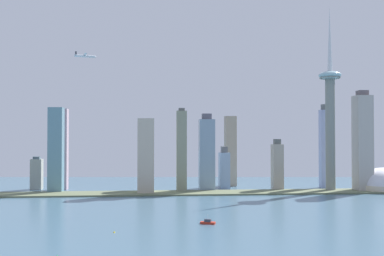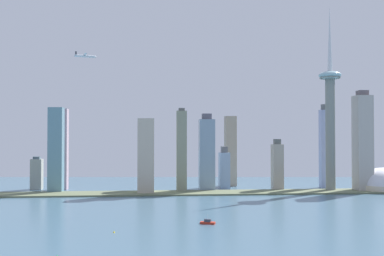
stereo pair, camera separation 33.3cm
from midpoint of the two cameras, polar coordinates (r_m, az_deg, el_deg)
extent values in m
cube|color=#636C4E|center=(708.64, -3.79, -8.22)|extent=(832.90, 56.68, 2.42)
cylinder|color=gray|center=(774.26, 17.07, -0.60)|extent=(15.53, 15.53, 190.45)
ellipsoid|color=#99C1CC|center=(781.04, 17.03, 6.40)|extent=(36.83, 36.83, 12.55)
torus|color=gray|center=(780.48, 17.03, 6.08)|extent=(33.81, 33.81, 2.51)
cone|color=silver|center=(791.33, 17.00, 10.76)|extent=(7.77, 7.77, 108.80)
cylinder|color=beige|center=(809.66, 23.07, -6.95)|extent=(84.62, 84.62, 10.71)
ellipsoid|color=silver|center=(809.14, 23.07, -6.57)|extent=(80.39, 80.39, 55.17)
cube|color=#7E96AC|center=(745.46, 1.86, -3.43)|extent=(25.38, 22.73, 117.66)
cube|color=#595561|center=(745.73, 1.86, 1.46)|extent=(15.23, 13.64, 9.45)
cube|color=#ABA294|center=(767.07, 10.71, -4.89)|extent=(17.08, 20.04, 76.50)
cube|color=#5C605C|center=(765.52, 10.70, -1.71)|extent=(10.25, 12.03, 8.61)
cube|color=#8BA0BD|center=(776.90, 4.09, -5.39)|extent=(17.01, 23.78, 62.07)
cube|color=#5F5E61|center=(775.12, 4.08, -2.72)|extent=(10.20, 14.27, 10.33)
cube|color=#ADA69E|center=(785.92, 20.75, -1.83)|extent=(25.60, 26.62, 156.15)
cube|color=#63575C|center=(789.24, 20.71, 4.15)|extent=(15.36, 15.97, 8.46)
cube|color=#9DA196|center=(809.98, -19.05, -5.55)|extent=(18.54, 15.85, 51.09)
cube|color=#4E616C|center=(808.33, -19.04, -3.58)|extent=(11.12, 9.51, 4.40)
cube|color=gray|center=(725.83, -1.34, -2.98)|extent=(16.08, 14.82, 130.61)
cube|color=#5C5C5A|center=(726.91, -1.34, 2.35)|extent=(9.65, 8.89, 4.55)
cube|color=#5F8A98|center=(753.02, -16.83, -2.67)|extent=(22.42, 20.87, 135.75)
cube|color=#939FC8|center=(823.80, 16.40, -2.53)|extent=(16.20, 13.58, 136.18)
cube|color=#5B5E63|center=(825.32, 16.37, 2.54)|extent=(9.72, 8.15, 9.73)
cube|color=beige|center=(741.87, -6.21, -5.36)|extent=(14.22, 24.73, 67.75)
cube|color=#AC8F9D|center=(794.44, -16.06, -2.57)|extent=(17.10, 17.99, 136.37)
cube|color=#BCAE9A|center=(704.72, -5.86, -3.57)|extent=(25.42, 20.95, 117.31)
cube|color=tan|center=(822.57, 4.87, -2.91)|extent=(20.08, 20.68, 126.48)
cube|color=red|center=(466.90, 1.99, -11.89)|extent=(16.05, 10.34, 2.10)
cube|color=#343A47|center=(466.46, 1.99, -11.60)|extent=(7.55, 5.95, 2.78)
cylinder|color=silver|center=(465.77, 1.99, -11.13)|extent=(0.24, 0.24, 5.03)
cone|color=green|center=(353.92, -16.68, -15.27)|extent=(1.45, 1.45, 2.61)
cone|color=yellow|center=(431.64, -9.83, -12.80)|extent=(1.98, 1.98, 1.60)
cylinder|color=silver|center=(756.32, -13.43, 8.83)|extent=(32.57, 12.10, 3.86)
sphere|color=silver|center=(758.20, -12.19, 8.80)|extent=(3.86, 3.86, 3.86)
cube|color=silver|center=(756.62, -13.43, 8.96)|extent=(12.63, 35.68, 0.50)
cube|color=silver|center=(755.10, -14.48, 8.89)|extent=(5.61, 12.81, 0.40)
cube|color=#2D333D|center=(755.78, -14.48, 9.18)|extent=(2.52, 1.12, 5.00)
camera|label=1|loc=(0.17, -90.01, 0.00)|focal=42.19mm
camera|label=2|loc=(0.17, 89.99, 0.00)|focal=42.19mm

